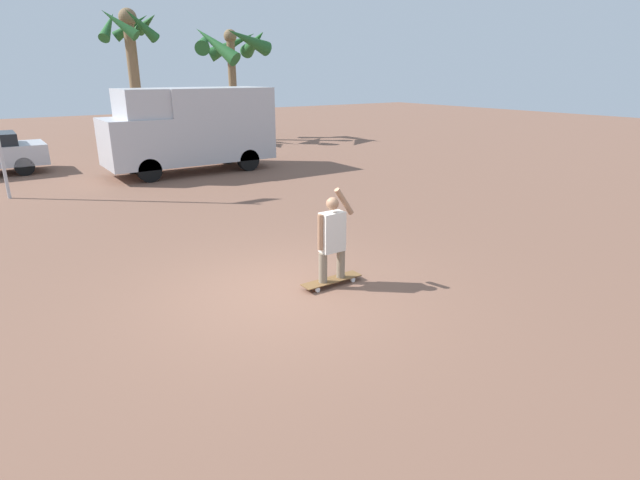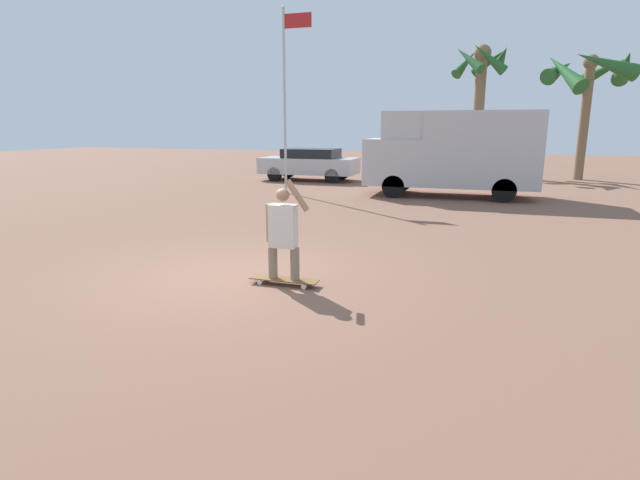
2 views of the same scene
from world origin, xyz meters
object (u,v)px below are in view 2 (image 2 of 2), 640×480
at_px(person_skateboarder, 283,230).
at_px(palm_tree_center_background, 481,77).
at_px(palm_tree_near_van, 590,74).
at_px(skateboard, 284,280).
at_px(flagpole, 287,90).
at_px(parked_car_silver, 310,163).
at_px(camper_van, 454,151).

height_order(person_skateboarder, palm_tree_center_background, palm_tree_center_background).
distance_m(person_skateboarder, palm_tree_near_van, 20.14).
distance_m(skateboard, person_skateboarder, 0.79).
bearing_deg(flagpole, parked_car_silver, 98.48).
height_order(person_skateboarder, flagpole, flagpole).
xyz_separation_m(person_skateboarder, palm_tree_near_van, (7.08, 18.48, 3.72)).
bearing_deg(parked_car_silver, camper_van, -28.31).
relative_size(person_skateboarder, flagpole, 0.24).
height_order(skateboard, camper_van, camper_van).
bearing_deg(skateboard, camper_van, 80.25).
relative_size(skateboard, palm_tree_near_van, 0.19).
bearing_deg(palm_tree_center_background, camper_van, -94.22).
distance_m(parked_car_silver, flagpole, 5.24).
xyz_separation_m(camper_van, palm_tree_center_background, (0.66, 8.90, 3.15)).
bearing_deg(camper_van, palm_tree_center_background, 85.78).
relative_size(palm_tree_near_van, flagpole, 0.90).
height_order(skateboard, person_skateboarder, person_skateboarder).
bearing_deg(skateboard, palm_tree_near_van, 69.05).
distance_m(person_skateboarder, camper_van, 11.17).
distance_m(skateboard, parked_car_silver, 15.12).
bearing_deg(parked_car_silver, flagpole, -81.52).
bearing_deg(palm_tree_near_van, person_skateboarder, -110.96).
bearing_deg(flagpole, palm_tree_center_background, 56.90).
distance_m(palm_tree_center_background, flagpole, 11.76).
relative_size(skateboard, parked_car_silver, 0.25).
bearing_deg(camper_van, skateboard, -99.75).
relative_size(person_skateboarder, camper_van, 0.27).
height_order(camper_van, parked_car_silver, camper_van).
xyz_separation_m(person_skateboarder, parked_car_silver, (-4.50, 14.42, -0.11)).
height_order(skateboard, parked_car_silver, parked_car_silver).
xyz_separation_m(skateboard, palm_tree_near_van, (7.08, 18.48, 4.51)).
relative_size(person_skateboarder, palm_tree_near_van, 0.27).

